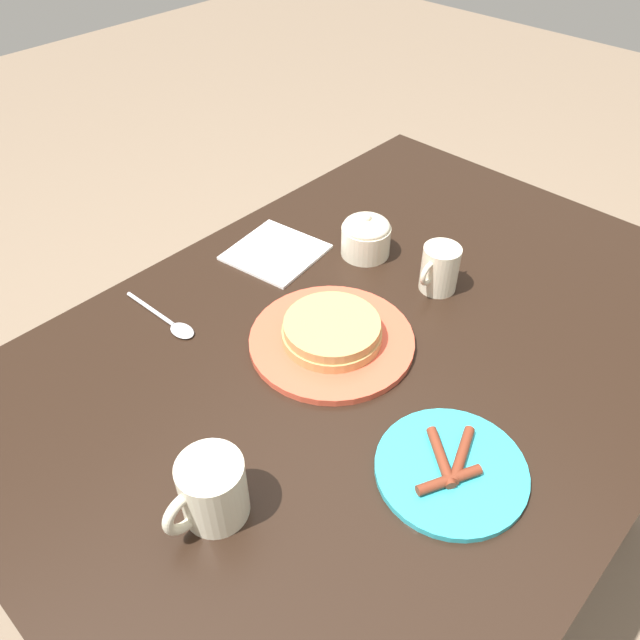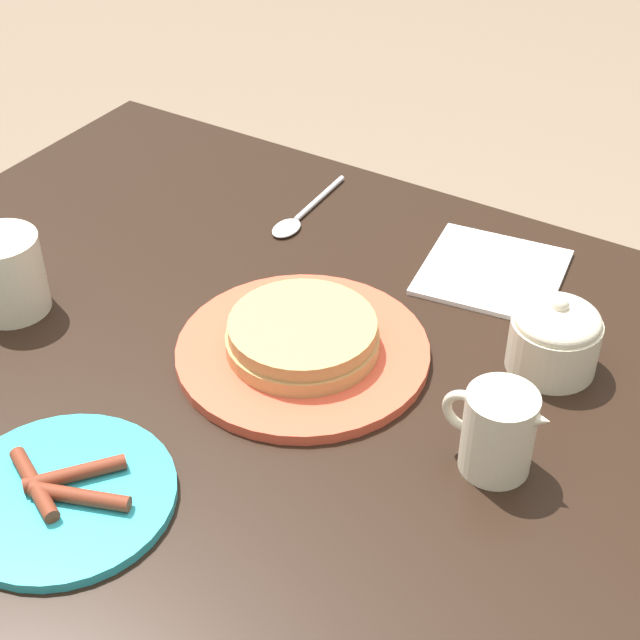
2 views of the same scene
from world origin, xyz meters
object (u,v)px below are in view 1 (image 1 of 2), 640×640
sugar_bowl (366,236)px  napkin (276,252)px  pancake_plate (332,335)px  coffee_mug (211,490)px  creamer_pitcher (440,267)px  spoon (171,323)px  side_plate_bacon (451,469)px

sugar_bowl → napkin: bearing=-46.2°
pancake_plate → sugar_bowl: bearing=-152.0°
coffee_mug → creamer_pitcher: same height
pancake_plate → spoon: (0.15, -0.22, -0.01)m
coffee_mug → creamer_pitcher: 0.55m
creamer_pitcher → napkin: size_ratio=0.58×
spoon → sugar_bowl: bearing=164.5°
coffee_mug → spoon: size_ratio=0.68×
creamer_pitcher → spoon: 0.46m
sugar_bowl → napkin: 0.17m
pancake_plate → side_plate_bacon: 0.29m
sugar_bowl → spoon: 0.39m
creamer_pitcher → pancake_plate: bearing=-9.9°
side_plate_bacon → sugar_bowl: sugar_bowl is taller
napkin → spoon: bearing=4.2°
napkin → spoon: (0.26, 0.02, 0.00)m
pancake_plate → sugar_bowl: size_ratio=2.88×
napkin → creamer_pitcher: bearing=113.9°
pancake_plate → creamer_pitcher: bearing=170.1°
coffee_mug → sugar_bowl: bearing=-158.4°
coffee_mug → pancake_plate: bearing=-163.2°
pancake_plate → side_plate_bacon: size_ratio=1.32×
pancake_plate → side_plate_bacon: bearing=75.3°
sugar_bowl → creamer_pitcher: bearing=92.8°
napkin → pancake_plate: bearing=66.0°
napkin → side_plate_bacon: bearing=70.8°
napkin → spoon: size_ratio=1.05×
pancake_plate → napkin: (-0.11, -0.24, -0.01)m
coffee_mug → sugar_bowl: (-0.54, -0.22, -0.01)m
pancake_plate → creamer_pitcher: 0.24m
creamer_pitcher → sugar_bowl: creamer_pitcher is taller
sugar_bowl → spoon: bearing=-15.5°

